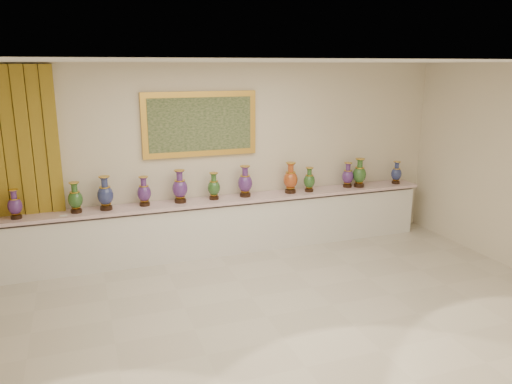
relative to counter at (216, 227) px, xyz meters
The scene contains 16 objects.
ground 2.31m from the counter, 90.00° to the right, with size 8.00×8.00×0.00m, color beige.
room 2.82m from the counter, behind, with size 8.00×8.00×8.00m.
counter is the anchor object (origin of this frame).
vase_1 2.94m from the counter, behind, with size 0.24×0.24×0.42m.
vase_2 2.18m from the counter, behind, with size 0.28×0.28×0.45m.
vase_3 1.80m from the counter, behind, with size 0.27×0.27×0.50m.
vase_4 1.29m from the counter, behind, with size 0.24×0.24×0.45m.
vase_5 0.89m from the counter, behind, with size 0.25×0.25×0.51m.
vase_6 0.66m from the counter, 160.49° to the left, with size 0.25×0.25×0.43m.
vase_7 0.85m from the counter, ahead, with size 0.31×0.31×0.50m.
vase_8 1.46m from the counter, ahead, with size 0.24×0.24×0.51m.
vase_9 1.74m from the counter, ahead, with size 0.22×0.22×0.41m.
vase_10 2.46m from the counter, ahead, with size 0.24×0.24×0.43m.
vase_11 2.66m from the counter, ahead, with size 0.28×0.28×0.50m.
vase_12 3.39m from the counter, ahead, with size 0.20×0.20×0.40m.
label_card 2.31m from the counter, behind, with size 0.10×0.06×0.00m, color white.
Camera 1 is at (-1.98, -5.11, 2.96)m, focal length 35.00 mm.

